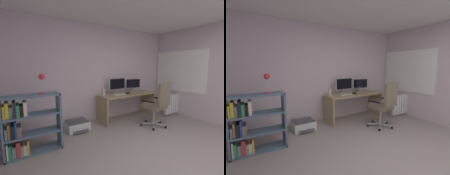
% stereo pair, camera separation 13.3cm
% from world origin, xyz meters
% --- Properties ---
extents(wall_back, '(4.67, 0.10, 2.57)m').
position_xyz_m(wall_back, '(0.00, 2.74, 1.28)').
color(wall_back, silver).
rests_on(wall_back, ground).
extents(window_pane, '(0.01, 1.54, 1.13)m').
position_xyz_m(window_pane, '(2.33, 1.82, 1.33)').
color(window_pane, white).
extents(window_frame, '(0.02, 1.62, 1.21)m').
position_xyz_m(window_frame, '(2.32, 1.82, 1.33)').
color(window_frame, white).
extents(desk, '(1.66, 0.61, 0.72)m').
position_xyz_m(desk, '(0.72, 2.33, 0.55)').
color(desk, tan).
rests_on(desk, ground).
extents(monitor_main, '(0.56, 0.18, 0.43)m').
position_xyz_m(monitor_main, '(0.46, 2.45, 0.99)').
color(monitor_main, '#B2B5B7').
rests_on(monitor_main, desk).
extents(monitor_secondary, '(0.46, 0.18, 0.39)m').
position_xyz_m(monitor_secondary, '(1.03, 2.45, 0.96)').
color(monitor_secondary, '#B2B5B7').
rests_on(monitor_secondary, desk).
extents(keyboard, '(0.34, 0.14, 0.02)m').
position_xyz_m(keyboard, '(0.42, 2.28, 0.73)').
color(keyboard, silver).
rests_on(keyboard, desk).
extents(computer_mouse, '(0.08, 0.11, 0.03)m').
position_xyz_m(computer_mouse, '(0.71, 2.29, 0.74)').
color(computer_mouse, black).
rests_on(computer_mouse, desk).
extents(desktop_speaker, '(0.07, 0.07, 0.17)m').
position_xyz_m(desktop_speaker, '(0.00, 2.40, 0.81)').
color(desktop_speaker, silver).
rests_on(desktop_speaker, desk).
extents(office_chair, '(0.62, 0.65, 1.10)m').
position_xyz_m(office_chair, '(0.93, 1.42, 0.61)').
color(office_chair, '#B7BABC').
rests_on(office_chair, ground).
extents(bookshelf, '(0.90, 0.30, 1.02)m').
position_xyz_m(bookshelf, '(-1.83, 1.83, 0.49)').
color(bookshelf, slate).
rests_on(bookshelf, ground).
extents(desk_lamp, '(0.12, 0.11, 0.34)m').
position_xyz_m(desk_lamp, '(-1.55, 1.83, 1.26)').
color(desk_lamp, red).
rests_on(desk_lamp, bookshelf).
extents(printer, '(0.50, 0.50, 0.23)m').
position_xyz_m(printer, '(-0.76, 2.32, 0.11)').
color(printer, silver).
rests_on(printer, ground).
extents(radiator, '(0.95, 0.10, 0.58)m').
position_xyz_m(radiator, '(2.24, 1.82, 0.35)').
color(radiator, white).
rests_on(radiator, ground).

